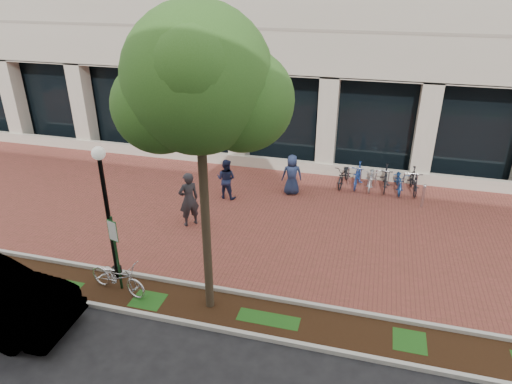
% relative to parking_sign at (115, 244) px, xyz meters
% --- Properties ---
extents(ground, '(120.00, 120.00, 0.00)m').
position_rel_parking_sign_xyz_m(ground, '(2.40, 5.12, -1.48)').
color(ground, black).
rests_on(ground, ground).
extents(brick_plaza, '(40.00, 9.00, 0.01)m').
position_rel_parking_sign_xyz_m(brick_plaza, '(2.40, 5.12, -1.47)').
color(brick_plaza, brown).
rests_on(brick_plaza, ground).
extents(planting_strip, '(40.00, 1.50, 0.01)m').
position_rel_parking_sign_xyz_m(planting_strip, '(2.40, -0.13, -1.47)').
color(planting_strip, black).
rests_on(planting_strip, ground).
extents(curb_plaza_side, '(40.00, 0.12, 0.12)m').
position_rel_parking_sign_xyz_m(curb_plaza_side, '(2.40, 0.62, -1.42)').
color(curb_plaza_side, '#B8B7AE').
rests_on(curb_plaza_side, ground).
extents(curb_street_side, '(40.00, 0.12, 0.12)m').
position_rel_parking_sign_xyz_m(curb_street_side, '(2.40, -0.88, -1.42)').
color(curb_street_side, '#B8B7AE').
rests_on(curb_street_side, ground).
extents(parking_sign, '(0.34, 0.07, 2.31)m').
position_rel_parking_sign_xyz_m(parking_sign, '(0.00, 0.00, 0.00)').
color(parking_sign, '#14381D').
rests_on(parking_sign, ground).
extents(lamppost, '(0.36, 0.36, 4.01)m').
position_rel_parking_sign_xyz_m(lamppost, '(-0.43, 0.52, 0.80)').
color(lamppost, black).
rests_on(lamppost, ground).
extents(street_tree, '(3.87, 3.23, 7.61)m').
position_rel_parking_sign_xyz_m(street_tree, '(2.70, 0.01, 4.31)').
color(street_tree, '#423526').
rests_on(street_tree, ground).
extents(locked_bicycle, '(1.97, 1.03, 0.99)m').
position_rel_parking_sign_xyz_m(locked_bicycle, '(0.01, -0.11, -0.99)').
color(locked_bicycle, silver).
rests_on(locked_bicycle, ground).
extents(pedestrian_left, '(0.85, 0.84, 1.98)m').
position_rel_parking_sign_xyz_m(pedestrian_left, '(0.47, 3.90, -0.49)').
color(pedestrian_left, '#29282D').
rests_on(pedestrian_left, ground).
extents(pedestrian_mid, '(0.85, 0.70, 1.60)m').
position_rel_parking_sign_xyz_m(pedestrian_mid, '(1.03, 6.28, -0.68)').
color(pedestrian_mid, '#1C2447').
rests_on(pedestrian_mid, ground).
extents(pedestrian_right, '(0.92, 0.74, 1.64)m').
position_rel_parking_sign_xyz_m(pedestrian_right, '(3.42, 7.30, -0.66)').
color(pedestrian_right, '#1B2645').
rests_on(pedestrian_right, ground).
extents(bollard, '(0.12, 0.12, 0.95)m').
position_rel_parking_sign_xyz_m(bollard, '(8.42, 7.40, -0.99)').
color(bollard, silver).
rests_on(bollard, ground).
extents(bike_rack_cluster, '(3.50, 1.80, 1.00)m').
position_rel_parking_sign_xyz_m(bike_rack_cluster, '(6.74, 8.70, -1.00)').
color(bike_rack_cluster, black).
rests_on(bike_rack_cluster, ground).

